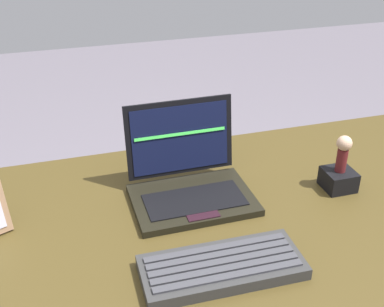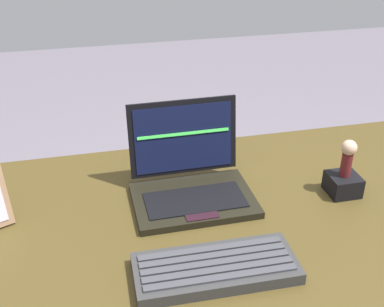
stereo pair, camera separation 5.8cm
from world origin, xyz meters
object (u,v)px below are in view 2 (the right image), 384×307
at_px(laptop_front, 190,181).
at_px(figurine, 348,155).
at_px(figurine_stand, 343,184).
at_px(external_keyboard, 216,268).

height_order(laptop_front, figurine, laptop_front).
height_order(figurine_stand, figurine, figurine).
height_order(laptop_front, external_keyboard, laptop_front).
height_order(external_keyboard, figurine_stand, figurine_stand).
bearing_deg(external_keyboard, figurine_stand, 28.36).
bearing_deg(figurine, figurine_stand, 0.00).
height_order(laptop_front, figurine_stand, laptop_front).
relative_size(laptop_front, figurine, 3.00).
xyz_separation_m(laptop_front, external_keyboard, (-0.01, -0.28, -0.03)).
relative_size(external_keyboard, figurine_stand, 4.36).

